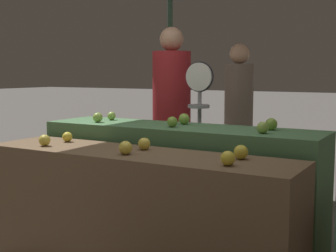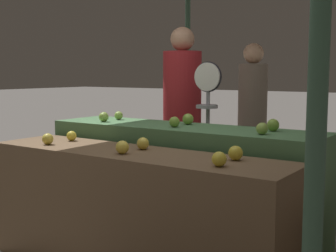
{
  "view_description": "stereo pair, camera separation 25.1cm",
  "coord_description": "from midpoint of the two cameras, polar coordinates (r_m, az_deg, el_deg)",
  "views": [
    {
      "loc": [
        1.74,
        -2.55,
        1.38
      ],
      "look_at": [
        0.08,
        0.3,
        1.0
      ],
      "focal_mm": 50.0,
      "sensor_mm": 36.0,
      "label": 1
    },
    {
      "loc": [
        1.95,
        -2.41,
        1.38
      ],
      "look_at": [
        0.08,
        0.3,
        1.0
      ],
      "focal_mm": 50.0,
      "sensor_mm": 36.0,
      "label": 2
    }
  ],
  "objects": [
    {
      "name": "apple_front_2",
      "position": [
        2.67,
        4.65,
        -3.96
      ],
      "size": [
        0.09,
        0.09,
        0.09
      ],
      "primitive_type": "sphere",
      "color": "gold",
      "rests_on": "display_counter_front"
    },
    {
      "name": "apple_back_1",
      "position": [
        3.53,
        -1.57,
        0.5
      ],
      "size": [
        0.08,
        0.08,
        0.08
      ],
      "primitive_type": "sphere",
      "color": "#7AA338",
      "rests_on": "display_counter_back"
    },
    {
      "name": "produce_scale",
      "position": [
        4.29,
        2.14,
        2.44
      ],
      "size": [
        0.28,
        0.2,
        1.47
      ],
      "color": "#99999E",
      "rests_on": "ground_plane"
    },
    {
      "name": "person_customer_left",
      "position": [
        5.24,
        7.26,
        2.28
      ],
      "size": [
        0.43,
        0.43,
        1.69
      ],
      "rotation": [
        0.0,
        0.0,
        3.64
      ],
      "color": "#2D2D38",
      "rests_on": "ground_plane"
    },
    {
      "name": "apple_front_5",
      "position": [
        2.87,
        6.42,
        -3.2
      ],
      "size": [
        0.09,
        0.09,
        0.09
      ],
      "primitive_type": "sphere",
      "color": "gold",
      "rests_on": "display_counter_front"
    },
    {
      "name": "person_vendor_at_scale",
      "position": [
        4.71,
        -1.09,
        2.63
      ],
      "size": [
        0.41,
        0.41,
        1.82
      ],
      "rotation": [
        0.0,
        0.0,
        3.2
      ],
      "color": "#2D2D38",
      "rests_on": "ground_plane"
    },
    {
      "name": "apple_back_5",
      "position": [
        3.4,
        10.43,
        0.21
      ],
      "size": [
        0.09,
        0.09,
        0.09
      ],
      "primitive_type": "sphere",
      "color": "#7AA338",
      "rests_on": "display_counter_back"
    },
    {
      "name": "apple_front_4",
      "position": [
        3.21,
        -5.17,
        -2.19
      ],
      "size": [
        0.08,
        0.08,
        0.08
      ],
      "primitive_type": "sphere",
      "color": "yellow",
      "rests_on": "display_counter_front"
    },
    {
      "name": "apple_back_0",
      "position": [
        3.93,
        -10.39,
        1.03
      ],
      "size": [
        0.08,
        0.08,
        0.08
      ],
      "primitive_type": "sphere",
      "color": "#8EB247",
      "rests_on": "display_counter_back"
    },
    {
      "name": "apple_back_4",
      "position": [
        3.71,
        0.05,
        0.86
      ],
      "size": [
        0.09,
        0.09,
        0.09
      ],
      "primitive_type": "sphere",
      "color": "#84AD3D",
      "rests_on": "display_counter_back"
    },
    {
      "name": "apple_back_2",
      "position": [
        3.2,
        9.29,
        -0.21
      ],
      "size": [
        0.08,
        0.08,
        0.08
      ],
      "primitive_type": "sphere",
      "color": "#8EB247",
      "rests_on": "display_counter_back"
    },
    {
      "name": "apple_front_3",
      "position": [
        3.67,
        -14.1,
        -1.31
      ],
      "size": [
        0.08,
        0.08,
        0.08
      ],
      "primitive_type": "sphere",
      "color": "gold",
      "rests_on": "display_counter_front"
    },
    {
      "name": "apple_front_1",
      "position": [
        3.04,
        -7.59,
        -2.66
      ],
      "size": [
        0.09,
        0.09,
        0.09
      ],
      "primitive_type": "sphere",
      "color": "yellow",
      "rests_on": "display_counter_front"
    },
    {
      "name": "display_counter_back",
      "position": [
        3.7,
        -0.7,
        -7.43
      ],
      "size": [
        2.24,
        0.55,
        0.96
      ],
      "primitive_type": "cube",
      "color": "#4C7A4C",
      "rests_on": "ground_plane"
    },
    {
      "name": "display_counter_front",
      "position": [
        3.23,
        -6.26,
        -10.61
      ],
      "size": [
        2.24,
        0.55,
        0.85
      ],
      "primitive_type": "cube",
      "color": "brown",
      "rests_on": "ground_plane"
    },
    {
      "name": "apple_front_0",
      "position": [
        3.51,
        -16.81,
        -1.7
      ],
      "size": [
        0.08,
        0.08,
        0.08
      ],
      "primitive_type": "sphere",
      "color": "gold",
      "rests_on": "display_counter_front"
    },
    {
      "name": "apple_back_3",
      "position": [
        4.1,
        -8.65,
        1.22
      ],
      "size": [
        0.07,
        0.07,
        0.07
      ],
      "primitive_type": "sphere",
      "color": "#8EB247",
      "rests_on": "display_counter_back"
    }
  ]
}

